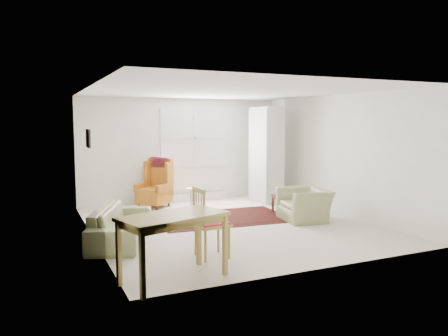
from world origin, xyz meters
name	(u,v)px	position (x,y,z in m)	size (l,w,h in m)	color
room	(227,158)	(0.02, 0.21, 1.26)	(5.04, 5.54, 2.51)	beige
rug	(222,217)	(0.09, 0.59, 0.01)	(2.63, 1.69, 0.03)	black
sofa	(121,217)	(-2.10, -0.28, 0.39)	(1.93, 0.75, 0.78)	#8D9261
armchair	(304,202)	(1.50, -0.24, 0.37)	(0.96, 0.84, 0.74)	#8D9261
wingback_chair	(154,183)	(-0.86, 2.29, 0.56)	(0.65, 0.69, 1.13)	#BD6F1D
coffee_table	(285,205)	(1.47, 0.42, 0.20)	(0.49, 0.49, 0.40)	#421B14
stool	(194,197)	(-0.02, 1.94, 0.22)	(0.33, 0.33, 0.44)	white
cabinet	(266,155)	(1.81, 1.83, 1.14)	(0.48, 0.91, 2.29)	white
desk	(174,248)	(-1.87, -2.35, 0.41)	(1.29, 0.65, 0.82)	#AD9146
desk_chair	(212,222)	(-1.09, -1.69, 0.51)	(0.45, 0.45, 1.02)	#AD9146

